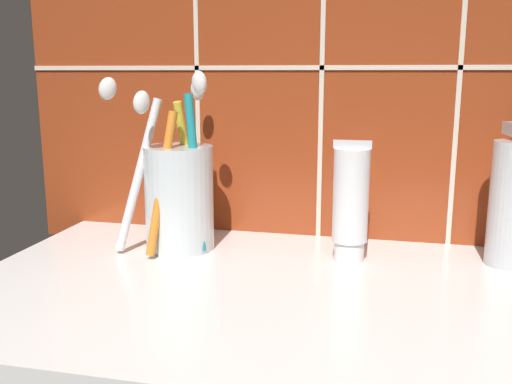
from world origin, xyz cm
name	(u,v)px	position (x,y,z in cm)	size (l,w,h in cm)	color
sink_counter	(279,298)	(0.00, 0.00, 1.00)	(56.13, 34.08, 2.00)	white
tile_wall_backsplash	(311,5)	(0.01, 17.28, 27.25)	(66.13, 1.72, 54.48)	#933819
toothbrush_cup	(178,193)	(-12.35, 8.71, 7.96)	(11.10, 11.04, 18.45)	silver
toothpaste_tube	(351,202)	(5.35, 8.81, 7.84)	(3.64, 3.47, 11.91)	white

